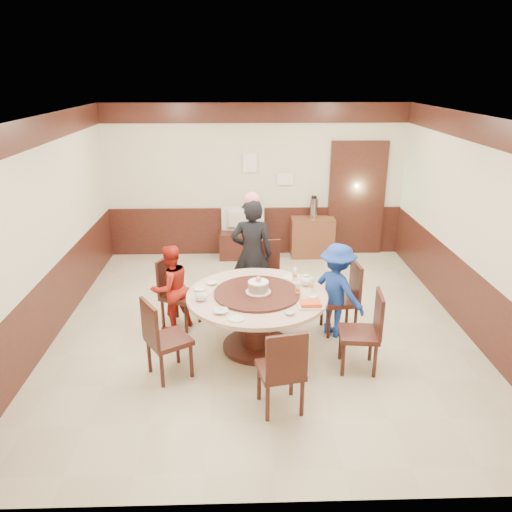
{
  "coord_description": "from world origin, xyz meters",
  "views": [
    {
      "loc": [
        -0.27,
        -6.12,
        3.31
      ],
      "look_at": [
        -0.08,
        -0.16,
        1.1
      ],
      "focal_mm": 35.0,
      "sensor_mm": 36.0,
      "label": 1
    }
  ],
  "objects_px": {
    "tv_stand": "(242,245)",
    "birthday_cake": "(258,287)",
    "person_blue": "(337,290)",
    "shrimp_platter": "(311,305)",
    "person_red": "(171,288)",
    "banquet_table": "(257,310)",
    "person_standing": "(252,255)",
    "side_cabinet": "(312,237)",
    "television": "(242,220)",
    "thermos": "(314,208)"
  },
  "relations": [
    {
      "from": "tv_stand",
      "to": "birthday_cake",
      "type": "bearing_deg",
      "value": -86.81
    },
    {
      "from": "person_blue",
      "to": "shrimp_platter",
      "type": "relative_size",
      "value": 4.22
    },
    {
      "from": "person_red",
      "to": "person_blue",
      "type": "xyz_separation_m",
      "value": [
        2.19,
        -0.23,
        0.04
      ]
    },
    {
      "from": "shrimp_platter",
      "to": "tv_stand",
      "type": "bearing_deg",
      "value": 102.0
    },
    {
      "from": "banquet_table",
      "to": "birthday_cake",
      "type": "height_order",
      "value": "birthday_cake"
    },
    {
      "from": "person_standing",
      "to": "shrimp_platter",
      "type": "xyz_separation_m",
      "value": [
        0.65,
        -1.56,
        -0.05
      ]
    },
    {
      "from": "banquet_table",
      "to": "birthday_cake",
      "type": "relative_size",
      "value": 5.58
    },
    {
      "from": "birthday_cake",
      "to": "side_cabinet",
      "type": "bearing_deg",
      "value": 71.23
    },
    {
      "from": "person_blue",
      "to": "tv_stand",
      "type": "relative_size",
      "value": 1.49
    },
    {
      "from": "person_standing",
      "to": "person_blue",
      "type": "xyz_separation_m",
      "value": [
        1.09,
        -0.85,
        -0.2
      ]
    },
    {
      "from": "birthday_cake",
      "to": "television",
      "type": "height_order",
      "value": "birthday_cake"
    },
    {
      "from": "person_blue",
      "to": "shrimp_platter",
      "type": "bearing_deg",
      "value": 105.99
    },
    {
      "from": "person_red",
      "to": "thermos",
      "type": "bearing_deg",
      "value": -167.36
    },
    {
      "from": "television",
      "to": "thermos",
      "type": "bearing_deg",
      "value": -168.97
    },
    {
      "from": "side_cabinet",
      "to": "shrimp_platter",
      "type": "bearing_deg",
      "value": -98.28
    },
    {
      "from": "banquet_table",
      "to": "thermos",
      "type": "height_order",
      "value": "thermos"
    },
    {
      "from": "person_standing",
      "to": "television",
      "type": "bearing_deg",
      "value": -83.29
    },
    {
      "from": "shrimp_platter",
      "to": "television",
      "type": "bearing_deg",
      "value": 102.0
    },
    {
      "from": "television",
      "to": "thermos",
      "type": "height_order",
      "value": "thermos"
    },
    {
      "from": "person_standing",
      "to": "television",
      "type": "height_order",
      "value": "person_standing"
    },
    {
      "from": "shrimp_platter",
      "to": "side_cabinet",
      "type": "relative_size",
      "value": 0.38
    },
    {
      "from": "side_cabinet",
      "to": "person_red",
      "type": "bearing_deg",
      "value": -129.62
    },
    {
      "from": "birthday_cake",
      "to": "tv_stand",
      "type": "relative_size",
      "value": 0.36
    },
    {
      "from": "person_standing",
      "to": "person_blue",
      "type": "height_order",
      "value": "person_standing"
    },
    {
      "from": "person_blue",
      "to": "television",
      "type": "distance_m",
      "value": 3.21
    },
    {
      "from": "banquet_table",
      "to": "side_cabinet",
      "type": "xyz_separation_m",
      "value": [
        1.15,
        3.34,
        -0.16
      ]
    },
    {
      "from": "shrimp_platter",
      "to": "person_standing",
      "type": "bearing_deg",
      "value": 112.55
    },
    {
      "from": "birthday_cake",
      "to": "television",
      "type": "distance_m",
      "value": 3.32
    },
    {
      "from": "person_blue",
      "to": "shrimp_platter",
      "type": "xyz_separation_m",
      "value": [
        -0.44,
        -0.71,
        0.15
      ]
    },
    {
      "from": "banquet_table",
      "to": "shrimp_platter",
      "type": "bearing_deg",
      "value": -31.03
    },
    {
      "from": "shrimp_platter",
      "to": "banquet_table",
      "type": "bearing_deg",
      "value": 148.97
    },
    {
      "from": "tv_stand",
      "to": "thermos",
      "type": "distance_m",
      "value": 1.49
    },
    {
      "from": "tv_stand",
      "to": "person_standing",
      "type": "bearing_deg",
      "value": -86.38
    },
    {
      "from": "birthday_cake",
      "to": "tv_stand",
      "type": "bearing_deg",
      "value": 93.19
    },
    {
      "from": "person_standing",
      "to": "person_blue",
      "type": "bearing_deg",
      "value": 145.09
    },
    {
      "from": "tv_stand",
      "to": "banquet_table",
      "type": "bearing_deg",
      "value": -87.07
    },
    {
      "from": "birthday_cake",
      "to": "shrimp_platter",
      "type": "height_order",
      "value": "birthday_cake"
    },
    {
      "from": "banquet_table",
      "to": "birthday_cake",
      "type": "bearing_deg",
      "value": -14.03
    },
    {
      "from": "banquet_table",
      "to": "tv_stand",
      "type": "distance_m",
      "value": 3.33
    },
    {
      "from": "banquet_table",
      "to": "side_cabinet",
      "type": "height_order",
      "value": "banquet_table"
    },
    {
      "from": "birthday_cake",
      "to": "thermos",
      "type": "xyz_separation_m",
      "value": [
        1.14,
        3.35,
        0.09
      ]
    },
    {
      "from": "shrimp_platter",
      "to": "tv_stand",
      "type": "xyz_separation_m",
      "value": [
        -0.78,
        3.68,
        -0.53
      ]
    },
    {
      "from": "birthday_cake",
      "to": "side_cabinet",
      "type": "xyz_separation_m",
      "value": [
        1.14,
        3.35,
        -0.48
      ]
    },
    {
      "from": "banquet_table",
      "to": "person_standing",
      "type": "bearing_deg",
      "value": 91.7
    },
    {
      "from": "side_cabinet",
      "to": "thermos",
      "type": "xyz_separation_m",
      "value": [
        0.0,
        0.0,
        0.56
      ]
    },
    {
      "from": "banquet_table",
      "to": "person_blue",
      "type": "relative_size",
      "value": 1.37
    },
    {
      "from": "television",
      "to": "tv_stand",
      "type": "bearing_deg",
      "value": -0.0
    },
    {
      "from": "banquet_table",
      "to": "thermos",
      "type": "xyz_separation_m",
      "value": [
        1.16,
        3.34,
        0.41
      ]
    },
    {
      "from": "person_red",
      "to": "birthday_cake",
      "type": "distance_m",
      "value": 1.32
    },
    {
      "from": "person_red",
      "to": "television",
      "type": "height_order",
      "value": "person_red"
    }
  ]
}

